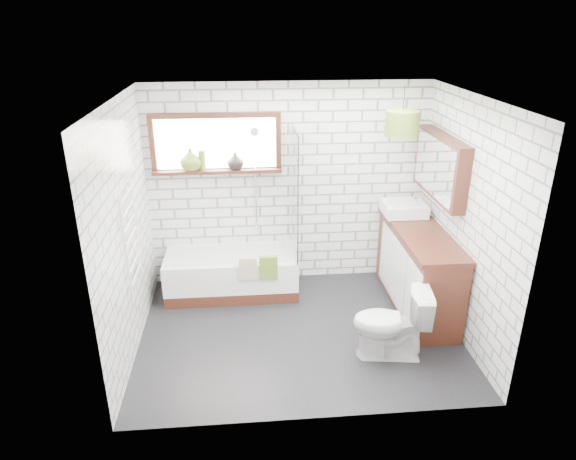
{
  "coord_description": "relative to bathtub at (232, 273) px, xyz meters",
  "views": [
    {
      "loc": [
        -0.55,
        -4.69,
        3.2
      ],
      "look_at": [
        -0.1,
        0.25,
        1.11
      ],
      "focal_mm": 32.0,
      "sensor_mm": 36.0,
      "label": 1
    }
  ],
  "objects": [
    {
      "name": "shower_screen",
      "position": [
        0.77,
        0.0,
        1.01
      ],
      "size": [
        0.02,
        0.72,
        1.5
      ],
      "primitive_type": "cube",
      "color": "white",
      "rests_on": "bathtub"
    },
    {
      "name": "vanity",
      "position": [
        2.16,
        -0.51,
        0.23
      ],
      "size": [
        0.55,
        1.69,
        0.97
      ],
      "primitive_type": "cube",
      "color": "#36160F",
      "rests_on": "floor"
    },
    {
      "name": "bottle",
      "position": [
        -0.29,
        0.28,
        1.34
      ],
      "size": [
        0.09,
        0.09,
        0.23
      ],
      "primitive_type": "cylinder",
      "rotation": [
        0.0,
        0.0,
        -0.27
      ],
      "color": "olive",
      "rests_on": "window"
    },
    {
      "name": "towel_green",
      "position": [
        0.44,
        -0.35,
        0.24
      ],
      "size": [
        0.21,
        0.06,
        0.29
      ],
      "primitive_type": "cube",
      "color": "#5B7B24",
      "rests_on": "bathtub"
    },
    {
      "name": "tap",
      "position": [
        2.26,
        -0.01,
        0.84
      ],
      "size": [
        0.04,
        0.04,
        0.15
      ],
      "primitive_type": "cylinder",
      "rotation": [
        0.0,
        0.0,
        0.28
      ],
      "color": "silver",
      "rests_on": "vanity"
    },
    {
      "name": "wall_back",
      "position": [
        0.73,
        0.36,
        0.99
      ],
      "size": [
        3.4,
        0.01,
        2.5
      ],
      "primitive_type": "cube",
      "color": "white",
      "rests_on": "ground"
    },
    {
      "name": "wall_right",
      "position": [
        2.44,
        -0.95,
        0.99
      ],
      "size": [
        0.01,
        2.6,
        2.5
      ],
      "primitive_type": "cube",
      "color": "white",
      "rests_on": "ground"
    },
    {
      "name": "bathtub",
      "position": [
        0.0,
        0.0,
        0.0
      ],
      "size": [
        1.59,
        0.7,
        0.51
      ],
      "primitive_type": "cube",
      "color": "white",
      "rests_on": "floor"
    },
    {
      "name": "window",
      "position": [
        -0.12,
        0.31,
        1.54
      ],
      "size": [
        1.52,
        0.16,
        0.68
      ],
      "primitive_type": "cube",
      "color": "#36160F",
      "rests_on": "wall_back"
    },
    {
      "name": "towel_beige",
      "position": [
        0.2,
        -0.35,
        0.24
      ],
      "size": [
        0.21,
        0.05,
        0.27
      ],
      "primitive_type": "cube",
      "color": "tan",
      "rests_on": "bathtub"
    },
    {
      "name": "wall_left",
      "position": [
        -0.97,
        -0.95,
        0.99
      ],
      "size": [
        0.01,
        2.6,
        2.5
      ],
      "primitive_type": "cube",
      "color": "white",
      "rests_on": "ground"
    },
    {
      "name": "pendant",
      "position": [
        1.93,
        -0.17,
        1.84
      ],
      "size": [
        0.37,
        0.37,
        0.27
      ],
      "primitive_type": "cylinder",
      "color": "#5B7B24",
      "rests_on": "ceiling"
    },
    {
      "name": "basin",
      "position": [
        2.1,
        -0.01,
        0.78
      ],
      "size": [
        0.49,
        0.43,
        0.14
      ],
      "primitive_type": "cube",
      "color": "white",
      "rests_on": "vanity"
    },
    {
      "name": "wall_front",
      "position": [
        0.73,
        -2.25,
        0.99
      ],
      "size": [
        3.4,
        0.01,
        2.5
      ],
      "primitive_type": "cube",
      "color": "white",
      "rests_on": "ground"
    },
    {
      "name": "toilet",
      "position": [
        1.58,
        -1.44,
        0.12
      ],
      "size": [
        0.52,
        0.79,
        0.75
      ],
      "primitive_type": "imported",
      "rotation": [
        0.0,
        0.0,
        -1.71
      ],
      "color": "white",
      "rests_on": "floor"
    },
    {
      "name": "towel_radiator",
      "position": [
        -0.93,
        -0.95,
        0.94
      ],
      "size": [
        0.06,
        0.52,
        1.0
      ],
      "primitive_type": "cube",
      "color": "white",
      "rests_on": "wall_left"
    },
    {
      "name": "shower_riser",
      "position": [
        0.33,
        0.31,
        1.09
      ],
      "size": [
        0.02,
        0.02,
        1.3
      ],
      "primitive_type": "cylinder",
      "color": "silver",
      "rests_on": "wall_back"
    },
    {
      "name": "floor",
      "position": [
        0.73,
        -0.95,
        -0.26
      ],
      "size": [
        3.4,
        2.6,
        0.01
      ],
      "primitive_type": "cube",
      "color": "black",
      "rests_on": "ground"
    },
    {
      "name": "mirror_cabinet",
      "position": [
        2.35,
        -0.35,
        1.39
      ],
      "size": [
        0.16,
        1.2,
        0.7
      ],
      "primitive_type": "cube",
      "color": "#36160F",
      "rests_on": "wall_right"
    },
    {
      "name": "vase_olive",
      "position": [
        -0.42,
        0.28,
        1.35
      ],
      "size": [
        0.29,
        0.29,
        0.26
      ],
      "primitive_type": "imported",
      "rotation": [
        0.0,
        0.0,
        0.19
      ],
      "color": "olive",
      "rests_on": "window"
    },
    {
      "name": "ceiling",
      "position": [
        0.73,
        -0.95,
        2.25
      ],
      "size": [
        3.4,
        2.6,
        0.01
      ],
      "primitive_type": "cube",
      "color": "white",
      "rests_on": "ground"
    },
    {
      "name": "vase_dark",
      "position": [
        0.1,
        0.28,
        1.32
      ],
      "size": [
        0.23,
        0.23,
        0.2
      ],
      "primitive_type": "imported",
      "rotation": [
        0.0,
        0.0,
        0.19
      ],
      "color": "black",
      "rests_on": "window"
    }
  ]
}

